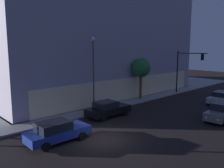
# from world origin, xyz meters

# --- Properties ---
(ground_plane) EXTENTS (120.00, 120.00, 0.00)m
(ground_plane) POSITION_xyz_m (0.00, 0.00, 0.00)
(ground_plane) COLOR black
(modern_building) EXTENTS (31.60, 24.37, 21.85)m
(modern_building) POSITION_xyz_m (11.66, 19.88, 10.84)
(modern_building) COLOR #4C4C51
(modern_building) RESTS_ON ground
(traffic_light_far_corner) EXTENTS (0.32, 4.70, 6.39)m
(traffic_light_far_corner) POSITION_xyz_m (20.65, 4.81, 4.48)
(traffic_light_far_corner) COLOR black
(traffic_light_far_corner) RESTS_ON sidewalk_corner
(street_lamp_sidewalk) EXTENTS (0.44, 0.44, 7.96)m
(street_lamp_sidewalk) POSITION_xyz_m (4.13, 6.32, 5.15)
(street_lamp_sidewalk) COLOR #454545
(street_lamp_sidewalk) RESTS_ON sidewalk_corner
(sidewalk_tree) EXTENTS (2.55, 2.55, 5.51)m
(sidewalk_tree) POSITION_xyz_m (12.70, 6.93, 4.32)
(sidewalk_tree) COLOR brown
(sidewalk_tree) RESTS_ON sidewalk_corner
(car_blue) EXTENTS (4.83, 2.29, 1.60)m
(car_blue) POSITION_xyz_m (-2.88, 2.00, 0.81)
(car_blue) COLOR navy
(car_blue) RESTS_ON ground
(car_black) EXTENTS (4.79, 2.26, 1.59)m
(car_black) POSITION_xyz_m (4.28, 4.23, 0.80)
(car_black) COLOR black
(car_black) RESTS_ON ground
(car_grey) EXTENTS (4.16, 2.10, 1.74)m
(car_grey) POSITION_xyz_m (11.26, -4.28, 0.86)
(car_grey) COLOR slate
(car_grey) RESTS_ON ground
(car_silver) EXTENTS (4.04, 1.95, 1.60)m
(car_silver) POSITION_xyz_m (17.96, -1.56, 0.83)
(car_silver) COLOR #B7BABF
(car_silver) RESTS_ON ground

